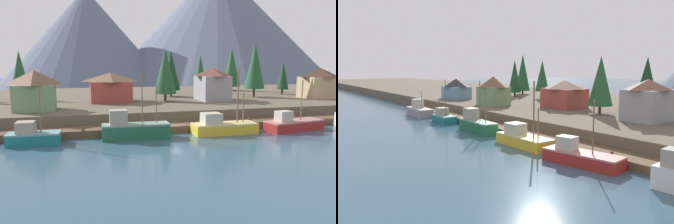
# 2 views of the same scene
# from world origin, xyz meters

# --- Properties ---
(ground_plane) EXTENTS (400.00, 400.00, 1.00)m
(ground_plane) POSITION_xyz_m (0.00, 20.00, -0.50)
(ground_plane) COLOR #335166
(dock) EXTENTS (80.00, 4.00, 1.60)m
(dock) POSITION_xyz_m (0.00, 1.99, 0.50)
(dock) COLOR brown
(dock) RESTS_ON ground_plane
(shoreline_bank) EXTENTS (400.00, 56.00, 2.50)m
(shoreline_bank) POSITION_xyz_m (0.00, 32.00, 1.25)
(shoreline_bank) COLOR brown
(shoreline_bank) RESTS_ON ground_plane
(mountain_west_peak) EXTENTS (88.83, 88.83, 50.38)m
(mountain_west_peak) POSITION_xyz_m (-8.19, 143.72, 25.19)
(mountain_west_peak) COLOR slate
(mountain_west_peak) RESTS_ON ground_plane
(mountain_central_peak) EXTENTS (134.92, 134.92, 69.23)m
(mountain_central_peak) POSITION_xyz_m (70.15, 146.86, 34.62)
(mountain_central_peak) COLOR slate
(mountain_central_peak) RESTS_ON ground_plane
(fishing_boat_teal) EXTENTS (6.18, 2.93, 8.42)m
(fishing_boat_teal) POSITION_xyz_m (-17.87, -1.59, 1.04)
(fishing_boat_teal) COLOR #196B70
(fishing_boat_teal) RESTS_ON ground_plane
(fishing_boat_green) EXTENTS (8.80, 2.93, 8.53)m
(fishing_boat_green) POSITION_xyz_m (-5.68, -1.58, 1.31)
(fishing_boat_green) COLOR #1E5B3D
(fishing_boat_green) RESTS_ON ground_plane
(fishing_boat_yellow) EXTENTS (9.04, 3.20, 9.01)m
(fishing_boat_yellow) POSITION_xyz_m (6.82, -1.76, 1.02)
(fishing_boat_yellow) COLOR gold
(fishing_boat_yellow) RESTS_ON ground_plane
(fishing_boat_red) EXTENTS (9.45, 4.33, 7.31)m
(fishing_boat_red) POSITION_xyz_m (17.77, -2.37, 0.92)
(fishing_boat_red) COLOR maroon
(fishing_boat_red) RESTS_ON ground_plane
(house_red) EXTENTS (7.95, 6.65, 5.59)m
(house_red) POSITION_xyz_m (-6.57, 19.84, 5.35)
(house_red) COLOR #9E4238
(house_red) RESTS_ON shoreline_bank
(house_green) EXTENTS (6.32, 5.34, 6.22)m
(house_green) POSITION_xyz_m (-18.98, 10.86, 5.68)
(house_green) COLOR #6B8E66
(house_green) RESTS_ON shoreline_bank
(house_grey) EXTENTS (5.76, 7.09, 6.45)m
(house_grey) POSITION_xyz_m (13.35, 17.55, 5.78)
(house_grey) COLOR gray
(house_grey) RESTS_ON shoreline_bank
(house_tan) EXTENTS (7.16, 5.72, 6.48)m
(house_tan) POSITION_xyz_m (36.86, 15.44, 5.81)
(house_tan) COLOR tan
(house_tan) RESTS_ON shoreline_bank
(conifer_near_left) EXTENTS (4.47, 4.47, 11.74)m
(conifer_near_left) POSITION_xyz_m (24.75, 21.05, 9.31)
(conifer_near_left) COLOR #4C3823
(conifer_near_left) RESTS_ON shoreline_bank
(conifer_near_right) EXTENTS (3.46, 3.46, 9.46)m
(conifer_near_right) POSITION_xyz_m (17.28, 34.80, 8.13)
(conifer_near_right) COLOR #4C3823
(conifer_near_right) RESTS_ON shoreline_bank
(conifer_mid_right) EXTENTS (2.80, 2.80, 7.65)m
(conifer_mid_right) POSITION_xyz_m (34.64, 24.97, 6.92)
(conifer_mid_right) COLOR #4C3823
(conifer_mid_right) RESTS_ON shoreline_bank
(conifer_back_left) EXTENTS (4.24, 4.24, 10.10)m
(conifer_back_left) POSITION_xyz_m (7.33, 26.72, 8.28)
(conifer_back_left) COLOR #4C3823
(conifer_back_left) RESTS_ON shoreline_bank
(conifer_back_right) EXTENTS (5.07, 5.07, 11.55)m
(conifer_back_right) POSITION_xyz_m (27.94, 38.82, 8.86)
(conifer_back_right) COLOR #4C3823
(conifer_back_right) RESTS_ON shoreline_bank
(conifer_far_left) EXTENTS (3.59, 3.59, 9.89)m
(conifer_far_left) POSITION_xyz_m (-24.07, 29.58, 8.40)
(conifer_far_left) COLOR #4C3823
(conifer_far_left) RESTS_ON shoreline_bank
(conifer_far_right) EXTENTS (4.36, 4.36, 10.21)m
(conifer_far_right) POSITION_xyz_m (3.80, 18.16, 8.34)
(conifer_far_right) COLOR #4C3823
(conifer_far_right) RESTS_ON shoreline_bank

